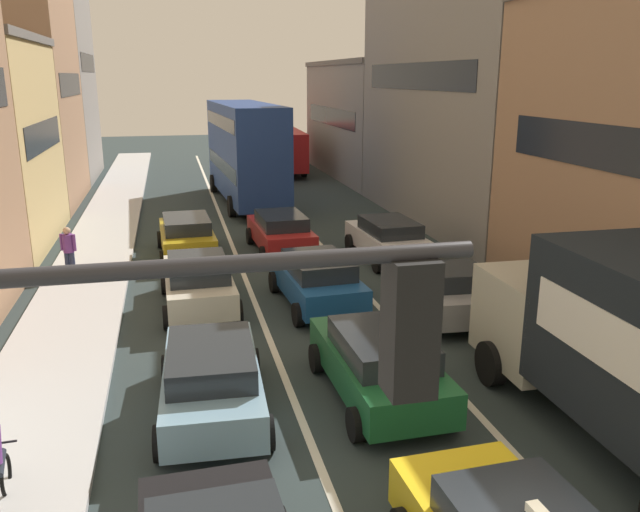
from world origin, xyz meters
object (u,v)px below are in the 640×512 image
(sedan_left_lane_fourth, at_px, (187,235))
(bus_mid_queue_primary, at_px, (245,148))
(wagon_left_lane_second, at_px, (212,377))
(sedan_centre_lane_second, at_px, (379,362))
(coupe_centre_lane_fourth, at_px, (281,231))
(sedan_left_lane_third, at_px, (198,281))
(wagon_right_lane_far, at_px, (388,238))
(bus_far_queue_secondary, at_px, (279,145))
(sedan_right_lane_behind_truck, at_px, (446,286))
(hatchback_centre_lane_third, at_px, (317,279))
(pedestrian_near_kerb, at_px, (69,248))

(sedan_left_lane_fourth, height_order, bus_mid_queue_primary, bus_mid_queue_primary)
(wagon_left_lane_second, relative_size, bus_mid_queue_primary, 0.41)
(sedan_centre_lane_second, relative_size, coupe_centre_lane_fourth, 0.99)
(sedan_left_lane_third, xyz_separation_m, wagon_right_lane_far, (6.84, 3.59, 0.00))
(bus_mid_queue_primary, xyz_separation_m, bus_far_queue_secondary, (3.64, 11.50, -1.07))
(wagon_left_lane_second, distance_m, bus_mid_queue_primary, 21.92)
(sedan_centre_lane_second, height_order, sedan_right_lane_behind_truck, same)
(hatchback_centre_lane_third, height_order, sedan_left_lane_fourth, same)
(sedan_left_lane_third, xyz_separation_m, pedestrian_near_kerb, (-3.97, 4.04, 0.15))
(sedan_centre_lane_second, bearing_deg, coupe_centre_lane_fourth, -1.36)
(sedan_centre_lane_second, xyz_separation_m, pedestrian_near_kerb, (-7.26, 10.28, 0.15))
(hatchback_centre_lane_third, xyz_separation_m, bus_far_queue_secondary, (3.53, 27.47, 0.96))
(coupe_centre_lane_fourth, height_order, bus_mid_queue_primary, bus_mid_queue_primary)
(sedan_left_lane_third, bearing_deg, wagon_right_lane_far, -63.54)
(hatchback_centre_lane_third, distance_m, sedan_right_lane_behind_truck, 3.61)
(sedan_left_lane_third, height_order, wagon_right_lane_far, same)
(wagon_left_lane_second, bearing_deg, bus_far_queue_secondary, -9.06)
(bus_mid_queue_primary, distance_m, bus_far_queue_secondary, 12.11)
(hatchback_centre_lane_third, xyz_separation_m, pedestrian_near_kerb, (-7.27, 4.57, 0.15))
(sedan_centre_lane_second, height_order, pedestrian_near_kerb, pedestrian_near_kerb)
(wagon_left_lane_second, relative_size, pedestrian_near_kerb, 2.64)
(wagon_left_lane_second, height_order, sedan_right_lane_behind_truck, same)
(wagon_left_lane_second, height_order, sedan_left_lane_third, same)
(sedan_centre_lane_second, relative_size, bus_far_queue_secondary, 0.41)
(sedan_right_lane_behind_truck, distance_m, bus_mid_queue_primary, 17.87)
(sedan_centre_lane_second, relative_size, wagon_right_lane_far, 0.99)
(wagon_left_lane_second, height_order, bus_far_queue_secondary, bus_far_queue_secondary)
(sedan_right_lane_behind_truck, bearing_deg, sedan_left_lane_third, 76.67)
(wagon_left_lane_second, bearing_deg, pedestrian_near_kerb, 23.76)
(wagon_left_lane_second, distance_m, coupe_centre_lane_fourth, 12.10)
(sedan_left_lane_third, distance_m, bus_mid_queue_primary, 15.90)
(sedan_left_lane_third, relative_size, pedestrian_near_kerb, 2.61)
(wagon_left_lane_second, bearing_deg, coupe_centre_lane_fourth, -13.30)
(wagon_left_lane_second, distance_m, bus_far_queue_secondary, 33.81)
(sedan_left_lane_fourth, relative_size, wagon_right_lane_far, 1.00)
(sedan_left_lane_third, height_order, sedan_right_lane_behind_truck, same)
(sedan_left_lane_fourth, height_order, wagon_right_lane_far, same)
(sedan_left_lane_third, distance_m, wagon_right_lane_far, 7.73)
(sedan_centre_lane_second, bearing_deg, sedan_right_lane_behind_truck, -39.29)
(coupe_centre_lane_fourth, distance_m, sedan_left_lane_fourth, 3.43)
(sedan_centre_lane_second, height_order, sedan_left_lane_third, same)
(hatchback_centre_lane_third, distance_m, coupe_centre_lane_fourth, 6.01)
(coupe_centre_lane_fourth, relative_size, bus_far_queue_secondary, 0.41)
(sedan_centre_lane_second, height_order, wagon_left_lane_second, same)
(sedan_left_lane_fourth, bearing_deg, sedan_right_lane_behind_truck, -140.93)
(sedan_centre_lane_second, distance_m, wagon_right_lane_far, 10.45)
(sedan_left_lane_third, bearing_deg, pedestrian_near_kerb, 43.30)
(sedan_centre_lane_second, distance_m, bus_mid_queue_primary, 21.78)
(sedan_centre_lane_second, bearing_deg, pedestrian_near_kerb, 33.85)
(coupe_centre_lane_fourth, bearing_deg, bus_far_queue_secondary, -11.89)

